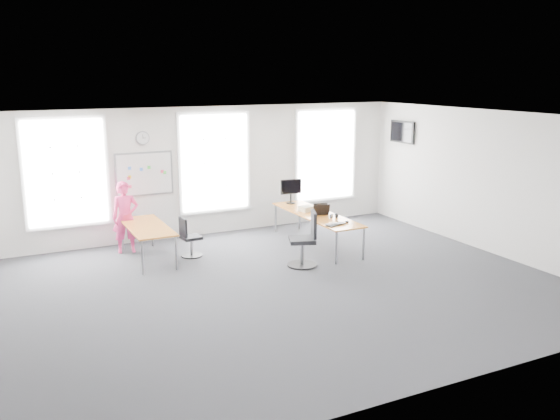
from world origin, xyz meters
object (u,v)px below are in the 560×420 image
person (125,217)px  headphones (334,216)px  keyboard (336,224)px  desk_right (316,216)px  chair_left (189,240)px  desk_left (147,229)px  monitor (291,189)px  chair_right (305,242)px

person → headphones: bearing=-17.1°
person → keyboard: size_ratio=3.37×
keyboard → person: bearing=129.1°
desk_right → chair_left: 2.85m
person → headphones: (4.03, -1.82, -0.01)m
chair_left → person: (-1.09, 0.90, 0.40)m
desk_left → desk_right: bearing=-9.1°
desk_right → desk_left: bearing=170.9°
desk_left → monitor: 3.68m
chair_right → keyboard: size_ratio=2.44×
chair_left → headphones: 3.10m
keyboard → desk_left: bearing=136.0°
desk_right → headphones: headphones is taller
person → monitor: person is taller
person → headphones: 4.42m
keyboard → headphones: bearing=43.8°
keyboard → monitor: bearing=67.8°
person → desk_left: bearing=-61.7°
chair_left → keyboard: (2.67, -1.43, 0.35)m
chair_left → headphones: chair_left is taller
monitor → desk_right: bearing=-86.0°
desk_left → chair_right: size_ratio=1.75×
desk_left → monitor: bearing=9.6°
headphones → monitor: size_ratio=0.30×
desk_left → chair_left: bearing=-13.0°
chair_right → person: (-2.97, 2.51, 0.28)m
person → keyboard: (3.76, -2.34, -0.05)m
chair_left → monitor: (2.79, 0.80, 0.69)m
desk_left → person: bearing=111.1°
desk_right → headphones: bearing=-76.0°
desk_right → chair_right: size_ratio=2.62×
desk_right → desk_left: (-3.62, 0.58, -0.01)m
keyboard → monitor: 2.26m
desk_left → chair_right: (2.69, -1.79, -0.16)m
person → chair_right: bearing=-33.0°
desk_right → chair_left: chair_left is taller
chair_left → monitor: monitor is taller
chair_right → keyboard: bearing=123.4°
chair_right → keyboard: (0.79, 0.17, 0.23)m
chair_right → person: person is taller
headphones → monitor: (-0.15, 1.71, 0.31)m
desk_right → keyboard: bearing=-97.5°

